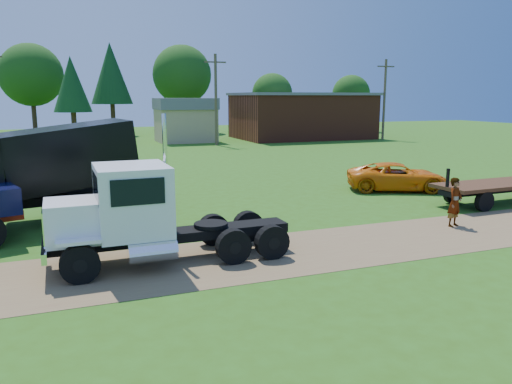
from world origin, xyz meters
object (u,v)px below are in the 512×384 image
object	(u,v)px
orange_pickup	(398,177)
flatbed_trailer	(505,187)
black_dump_truck	(23,169)
spectator_a	(455,202)
white_semi_tractor	(136,215)

from	to	relation	value
orange_pickup	flatbed_trailer	world-z (taller)	flatbed_trailer
black_dump_truck	spectator_a	distance (m)	16.35
black_dump_truck	white_semi_tractor	bearing A→B (deg)	-72.49
black_dump_truck	flatbed_trailer	distance (m)	20.67
white_semi_tractor	flatbed_trailer	size ratio (longest dim) A/B	1.02
white_semi_tractor	spectator_a	distance (m)	11.80
orange_pickup	flatbed_trailer	xyz separation A→B (m)	(2.58, -4.46, 0.05)
white_semi_tractor	flatbed_trailer	xyz separation A→B (m)	(16.98, 2.64, -0.71)
flatbed_trailer	black_dump_truck	bearing A→B (deg)	168.43
white_semi_tractor	orange_pickup	bearing A→B (deg)	25.52
white_semi_tractor	spectator_a	size ratio (longest dim) A/B	3.88
black_dump_truck	orange_pickup	xyz separation A→B (m)	(17.72, 0.84, -1.44)
white_semi_tractor	spectator_a	world-z (taller)	white_semi_tractor
white_semi_tractor	orange_pickup	xyz separation A→B (m)	(14.40, 7.10, -0.76)
flatbed_trailer	spectator_a	world-z (taller)	spectator_a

